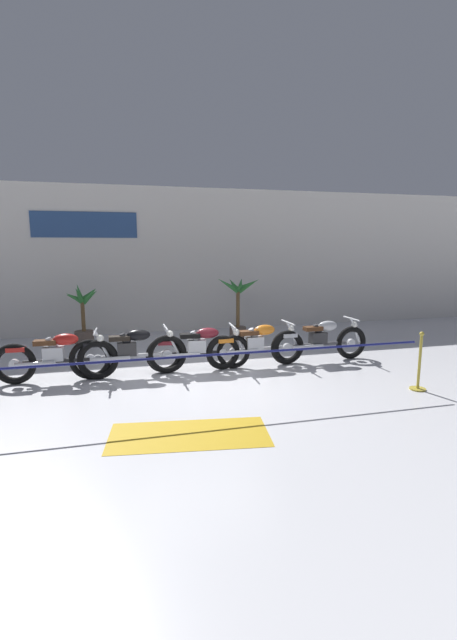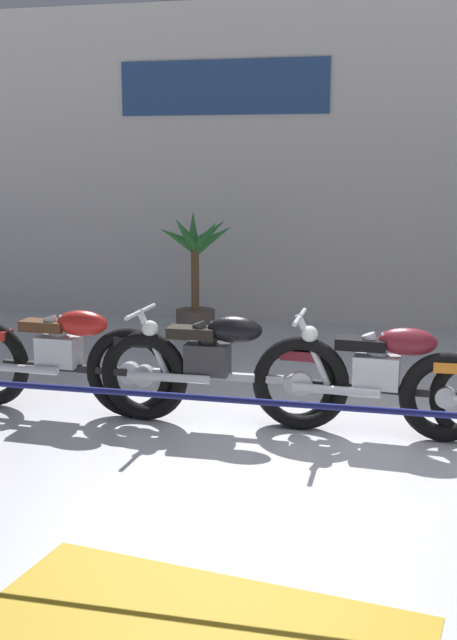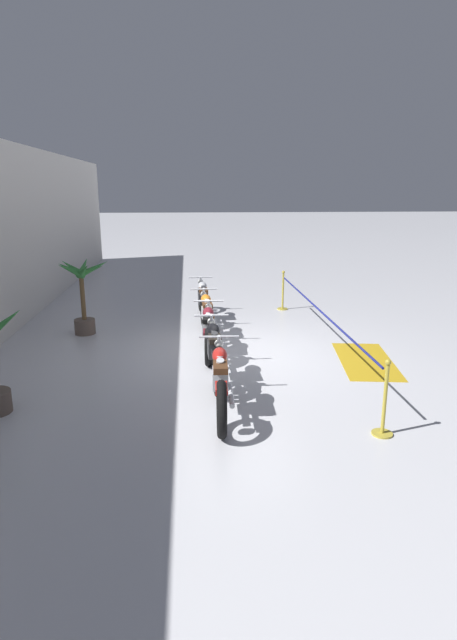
# 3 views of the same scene
# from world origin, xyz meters

# --- Properties ---
(ground_plane) EXTENTS (120.00, 120.00, 0.00)m
(ground_plane) POSITION_xyz_m (0.00, 0.00, 0.00)
(ground_plane) COLOR silver
(motorcycle_red_0) EXTENTS (2.25, 0.62, 0.96)m
(motorcycle_red_0) POSITION_xyz_m (-2.66, 0.64, 0.48)
(motorcycle_red_0) COLOR black
(motorcycle_red_0) RESTS_ON ground
(motorcycle_black_1) EXTENTS (2.25, 0.62, 0.97)m
(motorcycle_black_1) POSITION_xyz_m (-1.33, 0.65, 0.49)
(motorcycle_black_1) COLOR black
(motorcycle_black_1) RESTS_ON ground
(motorcycle_maroon_2) EXTENTS (2.15, 0.62, 0.93)m
(motorcycle_maroon_2) POSITION_xyz_m (0.05, 0.69, 0.47)
(motorcycle_maroon_2) COLOR black
(motorcycle_maroon_2) RESTS_ON ground
(motorcycle_orange_3) EXTENTS (2.20, 0.62, 0.94)m
(motorcycle_orange_3) POSITION_xyz_m (1.28, 0.67, 0.46)
(motorcycle_orange_3) COLOR black
(motorcycle_orange_3) RESTS_ON ground
(motorcycle_silver_4) EXTENTS (2.33, 0.62, 0.95)m
(motorcycle_silver_4) POSITION_xyz_m (2.76, 0.71, 0.47)
(motorcycle_silver_4) COLOR black
(motorcycle_silver_4) RESTS_ON ground
(potted_palm_left_of_row) EXTENTS (1.22, 1.08, 1.73)m
(potted_palm_left_of_row) POSITION_xyz_m (1.64, 3.40, 0.97)
(potted_palm_left_of_row) COLOR brown
(potted_palm_left_of_row) RESTS_ON ground
(stanchion_far_left) EXTENTS (7.12, 0.28, 1.05)m
(stanchion_far_left) POSITION_xyz_m (-1.23, -1.46, 0.70)
(stanchion_far_left) COLOR gold
(stanchion_far_left) RESTS_ON ground
(stanchion_mid_left) EXTENTS (0.28, 0.28, 1.05)m
(stanchion_mid_left) POSITION_xyz_m (3.59, -1.46, 0.36)
(stanchion_mid_left) COLOR gold
(stanchion_mid_left) RESTS_ON ground
(floor_banner) EXTENTS (2.27, 1.26, 0.01)m
(floor_banner) POSITION_xyz_m (-0.66, -2.26, 0.00)
(floor_banner) COLOR #B78E19
(floor_banner) RESTS_ON ground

